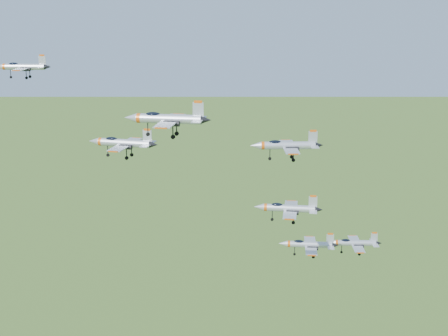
{
  "coord_description": "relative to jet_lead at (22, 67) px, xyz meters",
  "views": [
    {
      "loc": [
        9.06,
        -105.58,
        151.94
      ],
      "look_at": [
        8.82,
        0.04,
        123.21
      ],
      "focal_mm": 50.0,
      "sensor_mm": 36.0,
      "label": 1
    }
  ],
  "objects": [
    {
      "name": "jet_right_high",
      "position": [
        28.73,
        -25.15,
        -4.96
      ],
      "size": [
        13.19,
        11.03,
        3.53
      ],
      "rotation": [
        0.0,
        0.0,
        -0.15
      ],
      "color": "#ABB0B8"
    },
    {
      "name": "jet_left_high",
      "position": [
        18.72,
        -5.38,
        -13.11
      ],
      "size": [
        13.3,
        11.24,
        3.59
      ],
      "rotation": [
        0.0,
        0.0,
        -0.24
      ],
      "color": "#ABB0B8"
    },
    {
      "name": "jet_right_low",
      "position": [
        47.08,
        -23.46,
        -19.4
      ],
      "size": [
        10.76,
        8.98,
        2.88
      ],
      "rotation": [
        0.0,
        0.0,
        -0.14
      ],
      "color": "#ABB0B8"
    },
    {
      "name": "jet_extra",
      "position": [
        61.9,
        -4.69,
        -32.79
      ],
      "size": [
        10.41,
        8.56,
        2.79
      ],
      "rotation": [
        0.0,
        0.0,
        -0.02
      ],
      "color": "#ABB0B8"
    },
    {
      "name": "jet_left_low",
      "position": [
        48.84,
        -1.05,
        -14.58
      ],
      "size": [
        13.87,
        11.42,
        3.72
      ],
      "rotation": [
        0.0,
        0.0,
        0.03
      ],
      "color": "#ABB0B8"
    },
    {
      "name": "jet_lead",
      "position": [
        0.0,
        0.0,
        0.0
      ],
      "size": [
        10.51,
        8.66,
        2.81
      ],
      "rotation": [
        0.0,
        0.0,
        -0.04
      ],
      "color": "#ABB0B8"
    },
    {
      "name": "jet_trail",
      "position": [
        52.66,
        -8.16,
        -31.69
      ],
      "size": [
        11.08,
        9.19,
        2.96
      ],
      "rotation": [
        0.0,
        0.0,
        -0.09
      ],
      "color": "#ABB0B8"
    }
  ]
}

